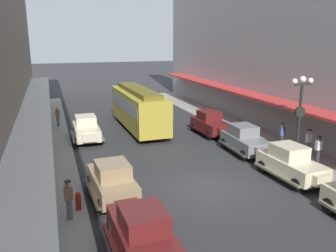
{
  "coord_description": "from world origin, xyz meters",
  "views": [
    {
      "loc": [
        -7.11,
        -14.59,
        7.32
      ],
      "look_at": [
        0.0,
        6.0,
        1.8
      ],
      "focal_mm": 36.71,
      "sensor_mm": 36.0,
      "label": 1
    }
  ],
  "objects_px": {
    "parked_car_4": "(291,162)",
    "pedestrian_3": "(308,142)",
    "parked_car_0": "(86,128)",
    "parked_car_1": "(210,123)",
    "pedestrian_1": "(318,150)",
    "pedestrian_2": "(69,199)",
    "lamp_post_with_clock": "(299,116)",
    "pedestrian_4": "(282,135)",
    "fire_hydrant": "(78,201)",
    "parked_car_5": "(142,231)",
    "parked_car_3": "(245,139)",
    "streetcar": "(138,107)",
    "parked_car_2": "(112,179)",
    "pedestrian_0": "(58,116)"
  },
  "relations": [
    {
      "from": "streetcar",
      "to": "fire_hydrant",
      "type": "bearing_deg",
      "value": -114.68
    },
    {
      "from": "parked_car_4",
      "to": "pedestrian_3",
      "type": "relative_size",
      "value": 2.58
    },
    {
      "from": "parked_car_3",
      "to": "lamp_post_with_clock",
      "type": "xyz_separation_m",
      "value": [
        1.67,
        -3.0,
        2.04
      ]
    },
    {
      "from": "parked_car_5",
      "to": "parked_car_3",
      "type": "bearing_deg",
      "value": 42.89
    },
    {
      "from": "parked_car_0",
      "to": "lamp_post_with_clock",
      "type": "bearing_deg",
      "value": -39.63
    },
    {
      "from": "parked_car_4",
      "to": "pedestrian_2",
      "type": "xyz_separation_m",
      "value": [
        -11.48,
        -0.81,
        0.07
      ]
    },
    {
      "from": "parked_car_2",
      "to": "pedestrian_2",
      "type": "xyz_separation_m",
      "value": [
        -2.04,
        -1.62,
        0.07
      ]
    },
    {
      "from": "parked_car_1",
      "to": "parked_car_4",
      "type": "relative_size",
      "value": 1.0
    },
    {
      "from": "pedestrian_2",
      "to": "fire_hydrant",
      "type": "bearing_deg",
      "value": 59.7
    },
    {
      "from": "parked_car_2",
      "to": "pedestrian_2",
      "type": "relative_size",
      "value": 2.59
    },
    {
      "from": "pedestrian_2",
      "to": "lamp_post_with_clock",
      "type": "bearing_deg",
      "value": 10.55
    },
    {
      "from": "parked_car_2",
      "to": "pedestrian_2",
      "type": "distance_m",
      "value": 2.61
    },
    {
      "from": "pedestrian_4",
      "to": "streetcar",
      "type": "bearing_deg",
      "value": 132.73
    },
    {
      "from": "parked_car_4",
      "to": "lamp_post_with_clock",
      "type": "xyz_separation_m",
      "value": [
        1.66,
        1.64,
        2.04
      ]
    },
    {
      "from": "parked_car_0",
      "to": "parked_car_3",
      "type": "bearing_deg",
      "value": -33.39
    },
    {
      "from": "parked_car_1",
      "to": "pedestrian_0",
      "type": "xyz_separation_m",
      "value": [
        -11.28,
        6.08,
        0.05
      ]
    },
    {
      "from": "parked_car_1",
      "to": "streetcar",
      "type": "relative_size",
      "value": 0.45
    },
    {
      "from": "parked_car_1",
      "to": "pedestrian_3",
      "type": "height_order",
      "value": "parked_car_1"
    },
    {
      "from": "parked_car_4",
      "to": "fire_hydrant",
      "type": "distance_m",
      "value": 11.09
    },
    {
      "from": "lamp_post_with_clock",
      "to": "pedestrian_3",
      "type": "distance_m",
      "value": 2.74
    },
    {
      "from": "parked_car_3",
      "to": "pedestrian_1",
      "type": "bearing_deg",
      "value": -51.46
    },
    {
      "from": "pedestrian_4",
      "to": "lamp_post_with_clock",
      "type": "bearing_deg",
      "value": -111.48
    },
    {
      "from": "pedestrian_1",
      "to": "parked_car_0",
      "type": "bearing_deg",
      "value": 141.52
    },
    {
      "from": "parked_car_4",
      "to": "streetcar",
      "type": "bearing_deg",
      "value": 111.36
    },
    {
      "from": "parked_car_0",
      "to": "pedestrian_1",
      "type": "bearing_deg",
      "value": -38.48
    },
    {
      "from": "parked_car_0",
      "to": "lamp_post_with_clock",
      "type": "height_order",
      "value": "lamp_post_with_clock"
    },
    {
      "from": "parked_car_3",
      "to": "streetcar",
      "type": "xyz_separation_m",
      "value": [
        -5.06,
        8.32,
        0.96
      ]
    },
    {
      "from": "parked_car_3",
      "to": "streetcar",
      "type": "relative_size",
      "value": 0.45
    },
    {
      "from": "fire_hydrant",
      "to": "parked_car_5",
      "type": "bearing_deg",
      "value": -64.43
    },
    {
      "from": "streetcar",
      "to": "pedestrian_1",
      "type": "distance_m",
      "value": 14.26
    },
    {
      "from": "parked_car_2",
      "to": "fire_hydrant",
      "type": "height_order",
      "value": "parked_car_2"
    },
    {
      "from": "parked_car_2",
      "to": "parked_car_5",
      "type": "bearing_deg",
      "value": -87.8
    },
    {
      "from": "fire_hydrant",
      "to": "pedestrian_1",
      "type": "bearing_deg",
      "value": 5.08
    },
    {
      "from": "parked_car_1",
      "to": "parked_car_3",
      "type": "height_order",
      "value": "same"
    },
    {
      "from": "parked_car_4",
      "to": "pedestrian_1",
      "type": "height_order",
      "value": "parked_car_4"
    },
    {
      "from": "lamp_post_with_clock",
      "to": "pedestrian_4",
      "type": "distance_m",
      "value": 3.62
    },
    {
      "from": "pedestrian_1",
      "to": "pedestrian_3",
      "type": "distance_m",
      "value": 1.53
    },
    {
      "from": "pedestrian_1",
      "to": "pedestrian_3",
      "type": "bearing_deg",
      "value": 69.81
    },
    {
      "from": "parked_car_3",
      "to": "pedestrian_2",
      "type": "relative_size",
      "value": 2.58
    },
    {
      "from": "pedestrian_4",
      "to": "pedestrian_1",
      "type": "bearing_deg",
      "value": -89.5
    },
    {
      "from": "lamp_post_with_clock",
      "to": "pedestrian_3",
      "type": "height_order",
      "value": "lamp_post_with_clock"
    },
    {
      "from": "parked_car_0",
      "to": "parked_car_1",
      "type": "height_order",
      "value": "same"
    },
    {
      "from": "pedestrian_0",
      "to": "parked_car_4",
      "type": "bearing_deg",
      "value": -53.74
    },
    {
      "from": "pedestrian_4",
      "to": "parked_car_0",
      "type": "bearing_deg",
      "value": 152.33
    },
    {
      "from": "pedestrian_2",
      "to": "parked_car_4",
      "type": "bearing_deg",
      "value": 4.02
    },
    {
      "from": "lamp_post_with_clock",
      "to": "pedestrian_1",
      "type": "distance_m",
      "value": 2.34
    },
    {
      "from": "parked_car_4",
      "to": "pedestrian_3",
      "type": "xyz_separation_m",
      "value": [
        3.34,
        2.55,
        0.07
      ]
    },
    {
      "from": "parked_car_3",
      "to": "pedestrian_3",
      "type": "bearing_deg",
      "value": -32.07
    },
    {
      "from": "parked_car_4",
      "to": "fire_hydrant",
      "type": "xyz_separation_m",
      "value": [
        -11.09,
        -0.12,
        -0.38
      ]
    },
    {
      "from": "pedestrian_4",
      "to": "parked_car_1",
      "type": "bearing_deg",
      "value": 120.16
    }
  ]
}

